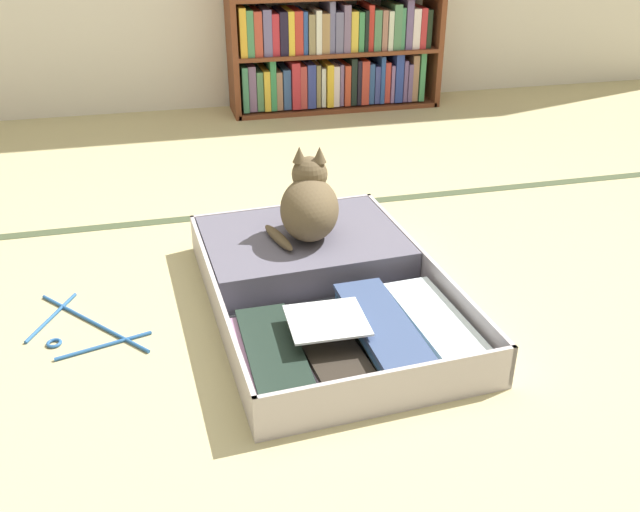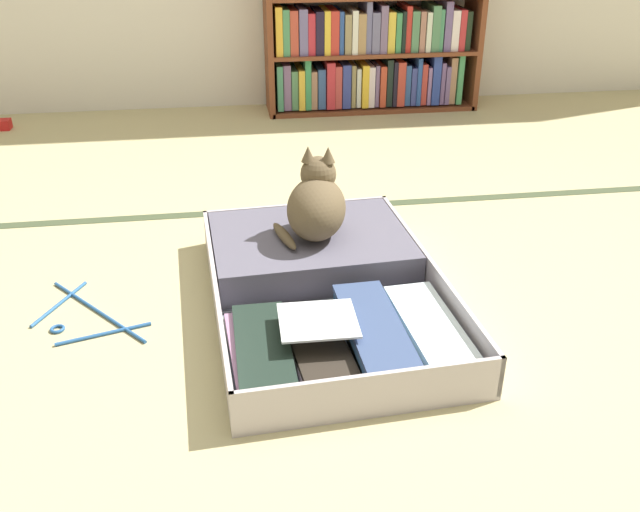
% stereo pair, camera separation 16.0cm
% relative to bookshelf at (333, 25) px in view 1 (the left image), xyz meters
% --- Properties ---
extents(ground_plane, '(10.00, 10.00, 0.00)m').
position_rel_bookshelf_xyz_m(ground_plane, '(-0.44, -2.24, -0.44)').
color(ground_plane, tan).
extents(tatami_border, '(4.80, 0.05, 0.00)m').
position_rel_bookshelf_xyz_m(tatami_border, '(-0.44, -1.33, -0.44)').
color(tatami_border, '#3F4A30').
rests_on(tatami_border, ground_plane).
extents(bookshelf, '(1.15, 0.28, 0.91)m').
position_rel_bookshelf_xyz_m(bookshelf, '(0.00, 0.00, 0.00)').
color(bookshelf, brown).
rests_on(bookshelf, ground_plane).
extents(open_suitcase, '(0.70, 1.02, 0.12)m').
position_rel_bookshelf_xyz_m(open_suitcase, '(-0.55, -1.97, -0.39)').
color(open_suitcase, '#BAAFB2').
rests_on(open_suitcase, ground_plane).
extents(black_cat, '(0.26, 0.29, 0.27)m').
position_rel_bookshelf_xyz_m(black_cat, '(-0.55, -1.81, -0.22)').
color(black_cat, brown).
rests_on(black_cat, open_suitcase).
extents(clothes_hanger, '(0.33, 0.37, 0.01)m').
position_rel_bookshelf_xyz_m(clothes_hanger, '(-1.24, -2.01, -0.44)').
color(clothes_hanger, '#275996').
rests_on(clothes_hanger, ground_plane).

